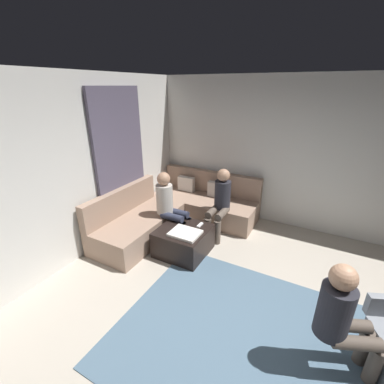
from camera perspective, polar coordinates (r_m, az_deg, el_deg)
ground_plane at (r=3.20m, az=14.00°, el=-31.43°), size 6.00×6.00×0.10m
wall_back at (r=5.00m, az=24.49°, el=6.97°), size 6.00×0.12×2.70m
wall_left at (r=3.92m, az=-29.46°, el=2.26°), size 0.12×6.00×2.70m
curtain_panel at (r=4.65m, az=-15.30°, el=5.89°), size 0.06×1.10×2.50m
area_rug at (r=3.24m, az=10.77°, el=-28.53°), size 2.60×2.20×0.01m
sectional_couch at (r=4.99m, az=-3.21°, el=-4.18°), size 2.10×2.55×0.87m
ottoman at (r=4.22m, az=-1.87°, el=-10.60°), size 0.76×0.76×0.42m
folded_blanket at (r=3.97m, az=-1.53°, el=-9.01°), size 0.44×0.36×0.04m
coffee_mug at (r=4.32m, az=-3.25°, el=-5.82°), size 0.08×0.08×0.10m
game_remote at (r=4.20m, az=1.75°, el=-7.25°), size 0.05×0.15×0.02m
person_on_couch_back at (r=4.53m, az=6.20°, el=-1.87°), size 0.30×0.60×1.20m
person_on_couch_side at (r=4.39m, az=-4.95°, el=-2.64°), size 0.60×0.30×1.20m
person_on_armchair at (r=2.82m, az=30.34°, el=-22.67°), size 0.60×0.44×1.18m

